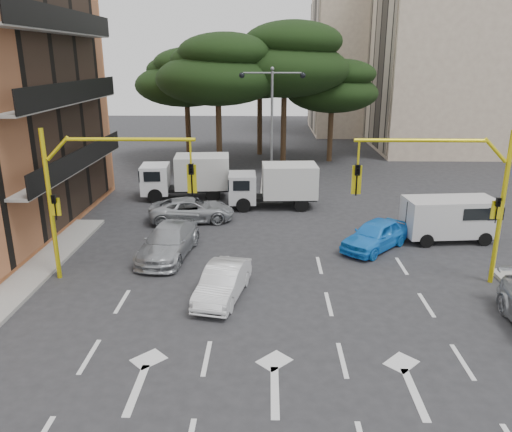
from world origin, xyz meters
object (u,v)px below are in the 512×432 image
at_px(car_blue_compact, 375,235).
at_px(car_silver_cross_a, 192,210).
at_px(street_lamp_center, 272,108).
at_px(car_white_hatch, 223,282).
at_px(signal_mast_right, 456,187).
at_px(box_truck_a, 187,177).
at_px(van_white, 449,219).
at_px(box_truck_b, 273,186).
at_px(signal_mast_left, 94,184).
at_px(car_silver_wagon, 169,241).

distance_m(car_blue_compact, car_silver_cross_a, 9.86).
height_order(street_lamp_center, car_blue_compact, street_lamp_center).
bearing_deg(car_white_hatch, street_lamp_center, 94.60).
relative_size(signal_mast_right, box_truck_a, 1.09).
bearing_deg(car_white_hatch, car_blue_compact, 49.06).
height_order(signal_mast_right, box_truck_a, signal_mast_right).
relative_size(street_lamp_center, car_blue_compact, 1.95).
relative_size(van_white, box_truck_b, 0.81).
distance_m(signal_mast_left, box_truck_a, 12.37).
bearing_deg(car_blue_compact, car_silver_wagon, -130.91).
bearing_deg(signal_mast_right, car_white_hatch, -169.62).
bearing_deg(car_silver_cross_a, box_truck_b, -68.58).
distance_m(signal_mast_right, box_truck_b, 12.44).
xyz_separation_m(street_lamp_center, car_silver_cross_a, (-4.32, -6.62, -4.79)).
height_order(car_white_hatch, car_silver_wagon, car_silver_wagon).
height_order(car_silver_wagon, box_truck_a, box_truck_a).
height_order(signal_mast_left, car_white_hatch, signal_mast_left).
bearing_deg(car_silver_cross_a, street_lamp_center, -43.66).
bearing_deg(signal_mast_right, signal_mast_left, 180.00).
bearing_deg(box_truck_a, street_lamp_center, -74.21).
bearing_deg(signal_mast_left, box_truck_a, 82.84).
distance_m(van_white, box_truck_b, 9.96).
height_order(car_blue_compact, car_silver_wagon, car_silver_wagon).
xyz_separation_m(car_silver_wagon, box_truck_b, (4.71, 7.72, 0.59)).
distance_m(signal_mast_right, car_silver_cross_a, 13.74).
height_order(signal_mast_left, car_silver_wagon, signal_mast_left).
height_order(signal_mast_left, street_lamp_center, street_lamp_center).
xyz_separation_m(signal_mast_left, van_white, (15.30, 4.80, -2.82)).
bearing_deg(car_white_hatch, box_truck_b, 91.93).
height_order(car_white_hatch, van_white, van_white).
distance_m(car_white_hatch, box_truck_a, 14.04).
relative_size(car_blue_compact, van_white, 0.94).
bearing_deg(signal_mast_right, car_silver_cross_a, 146.40).
height_order(signal_mast_right, van_white, signal_mast_right).
distance_m(street_lamp_center, van_white, 13.27).
height_order(street_lamp_center, box_truck_b, street_lamp_center).
bearing_deg(signal_mast_right, box_truck_a, 135.22).
bearing_deg(box_truck_a, car_silver_cross_a, -172.95).
distance_m(car_blue_compact, box_truck_b, 8.12).
bearing_deg(car_blue_compact, signal_mast_right, -17.06).
height_order(signal_mast_right, car_silver_cross_a, signal_mast_right).
bearing_deg(signal_mast_right, car_silver_wagon, 167.99).
bearing_deg(box_truck_b, car_silver_cross_a, 118.76).
distance_m(car_white_hatch, car_silver_wagon, 4.88).
height_order(signal_mast_right, car_blue_compact, signal_mast_right).
bearing_deg(van_white, car_silver_cross_a, -107.27).
xyz_separation_m(van_white, box_truck_b, (-8.40, 5.35, 0.22)).
bearing_deg(box_truck_b, signal_mast_left, 142.56).
xyz_separation_m(signal_mast_right, car_blue_compact, (-2.06, 3.51, -3.20)).
bearing_deg(car_silver_cross_a, car_white_hatch, -175.18).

